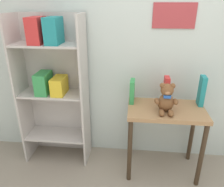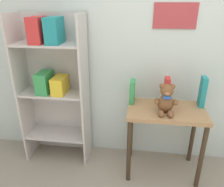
% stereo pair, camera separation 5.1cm
% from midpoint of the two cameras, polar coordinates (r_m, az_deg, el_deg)
% --- Properties ---
extents(wall_back, '(4.80, 0.07, 2.50)m').
position_cam_midpoint_polar(wall_back, '(2.05, 13.63, 14.82)').
color(wall_back, silver).
rests_on(wall_back, ground_plane).
extents(bookshelf_side, '(0.63, 0.29, 1.43)m').
position_cam_midpoint_polar(bookshelf_side, '(2.13, -14.29, 3.36)').
color(bookshelf_side, '#BCB7B2').
rests_on(bookshelf_side, ground_plane).
extents(display_table, '(0.67, 0.41, 0.66)m').
position_cam_midpoint_polar(display_table, '(2.00, 14.43, -6.85)').
color(display_table, '#9E754C').
rests_on(display_table, ground_plane).
extents(teddy_bear, '(0.19, 0.18, 0.25)m').
position_cam_midpoint_polar(teddy_bear, '(1.84, 14.71, -1.60)').
color(teddy_bear, brown).
rests_on(teddy_bear, display_table).
extents(book_standing_green, '(0.05, 0.14, 0.21)m').
position_cam_midpoint_polar(book_standing_green, '(1.98, 6.06, 0.54)').
color(book_standing_green, '#33934C').
rests_on(book_standing_green, display_table).
extents(book_standing_red, '(0.04, 0.10, 0.25)m').
position_cam_midpoint_polar(book_standing_red, '(2.01, 14.75, 0.73)').
color(book_standing_red, red).
rests_on(book_standing_red, display_table).
extents(book_standing_teal, '(0.04, 0.11, 0.27)m').
position_cam_midpoint_polar(book_standing_teal, '(2.05, 23.23, 0.38)').
color(book_standing_teal, teal).
rests_on(book_standing_teal, display_table).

